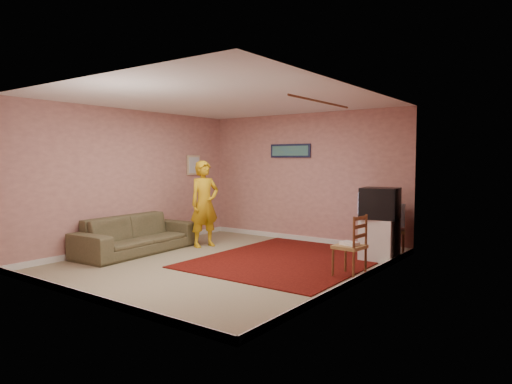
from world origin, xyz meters
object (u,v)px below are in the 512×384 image
Objects in this scene: crt_tv at (380,203)px; chair_a at (393,225)px; tv_cabinet at (379,240)px; chair_b at (350,239)px; sofa at (136,234)px; person at (205,204)px.

crt_tv is 1.34× the size of chair_a.
chair_a reaches higher than tv_cabinet.
tv_cabinet is at bearing -172.50° from chair_b.
sofa is (-3.80, -0.69, -0.21)m from chair_b.
person is (-3.16, -0.81, 0.48)m from tv_cabinet.
tv_cabinet is at bearing -112.38° from chair_a.
chair_a is at bearing 86.23° from tv_cabinet.
chair_b is at bearing -87.76° from tv_cabinet.
crt_tv is at bearing -58.90° from person.
crt_tv reaches higher than chair_b.
chair_b is at bearing -83.23° from sofa.
sofa is 1.37× the size of person.
crt_tv is 1.37× the size of chair_b.
chair_b is 3.25m from person.
crt_tv is 4.27m from sofa.
tv_cabinet is 0.42× the size of person.
crt_tv is 0.29× the size of sofa.
tv_cabinet is 1.44× the size of chair_b.
chair_a is 0.30× the size of person.
chair_a is at bearing -59.87° from sofa.
chair_a is 4.55m from sofa.
sofa is (-3.74, -1.96, -0.62)m from crt_tv.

